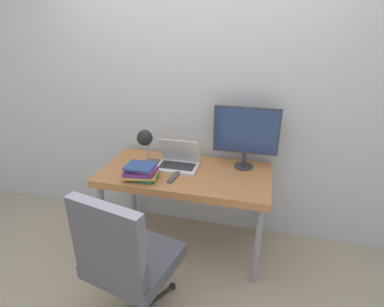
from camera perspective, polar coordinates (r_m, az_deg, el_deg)
ground_plane at (r=2.62m, az=-3.29°, el=-21.49°), size 12.00×12.00×0.00m
wall_back at (r=2.64m, az=0.99°, el=11.36°), size 8.00×0.05×2.60m
desk at (r=2.48m, az=-1.29°, el=-4.86°), size 1.38×0.68×0.74m
laptop at (r=2.51m, az=-2.67°, el=-1.49°), size 0.34×0.24×0.24m
monitor at (r=2.45m, az=10.23°, el=3.82°), size 0.53×0.16×0.52m
desk_lamp at (r=2.42m, az=-8.75°, el=2.15°), size 0.15×0.26×0.35m
office_chair at (r=1.93m, az=-12.56°, el=-18.73°), size 0.62×0.61×1.01m
book_stack at (r=2.33m, az=-9.76°, el=-3.50°), size 0.28×0.22×0.12m
tv_remote at (r=2.34m, az=-3.48°, el=-4.50°), size 0.06×0.18×0.02m
game_controller at (r=2.36m, az=-11.19°, el=-4.42°), size 0.14×0.10×0.04m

